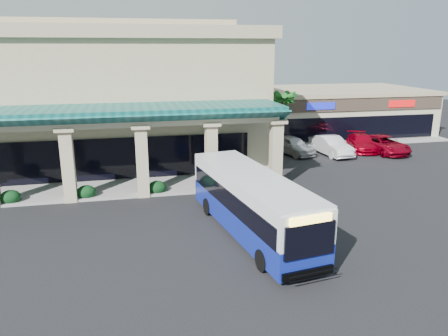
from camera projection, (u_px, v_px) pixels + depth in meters
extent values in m
plane|color=black|center=(203.00, 222.00, 24.23)|extent=(110.00, 110.00, 0.00)
imported|color=#3A4659|center=(289.00, 206.00, 24.41)|extent=(0.70, 0.72, 1.66)
imported|color=#AFAFAF|center=(292.00, 145.00, 39.56)|extent=(3.42, 5.28, 1.67)
imported|color=white|center=(331.00, 146.00, 39.28)|extent=(2.34, 5.34, 1.70)
imported|color=#9C0015|center=(362.00, 143.00, 41.00)|extent=(3.45, 5.53, 1.50)
imported|color=maroon|center=(384.00, 144.00, 40.12)|extent=(2.97, 5.82, 1.57)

